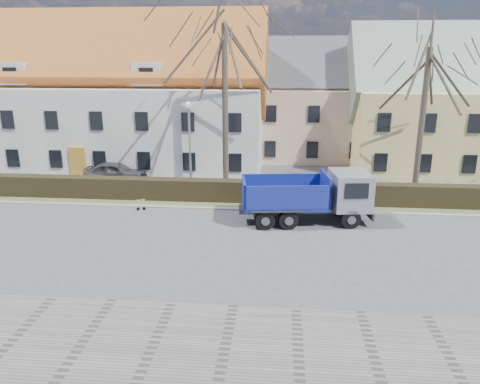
# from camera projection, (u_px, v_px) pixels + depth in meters

# --- Properties ---
(ground) EXTENTS (120.00, 120.00, 0.00)m
(ground) POSITION_uv_depth(u_px,v_px,m) (246.00, 242.00, 22.38)
(ground) COLOR #4F4F52
(sidewalk_near) EXTENTS (80.00, 5.00, 0.08)m
(sidewalk_near) POSITION_uv_depth(u_px,v_px,m) (225.00, 349.00, 14.26)
(sidewalk_near) COLOR gray
(sidewalk_near) RESTS_ON ground
(curb_far) EXTENTS (80.00, 0.30, 0.12)m
(curb_far) POSITION_uv_depth(u_px,v_px,m) (252.00, 210.00, 26.75)
(curb_far) COLOR gray
(curb_far) RESTS_ON ground
(grass_strip) EXTENTS (80.00, 3.00, 0.10)m
(grass_strip) POSITION_uv_depth(u_px,v_px,m) (254.00, 201.00, 28.28)
(grass_strip) COLOR #4F5A33
(grass_strip) RESTS_ON ground
(hedge) EXTENTS (60.00, 0.90, 1.30)m
(hedge) POSITION_uv_depth(u_px,v_px,m) (254.00, 193.00, 27.91)
(hedge) COLOR black
(hedge) RESTS_ON ground
(building_white) EXTENTS (26.80, 10.80, 9.50)m
(building_white) POSITION_uv_depth(u_px,v_px,m) (100.00, 103.00, 37.38)
(building_white) COLOR silver
(building_white) RESTS_ON ground
(building_pink) EXTENTS (10.80, 8.80, 8.00)m
(building_pink) POSITION_uv_depth(u_px,v_px,m) (311.00, 109.00, 39.96)
(building_pink) COLOR #CBA790
(building_pink) RESTS_ON ground
(building_yellow) EXTENTS (18.80, 10.80, 8.50)m
(building_yellow) POSITION_uv_depth(u_px,v_px,m) (470.00, 112.00, 36.00)
(building_yellow) COLOR #D7C576
(building_yellow) RESTS_ON ground
(tree_1) EXTENTS (9.20, 9.20, 12.65)m
(tree_1) POSITION_uv_depth(u_px,v_px,m) (225.00, 92.00, 28.83)
(tree_1) COLOR #3D342A
(tree_1) RESTS_ON ground
(tree_2) EXTENTS (8.00, 8.00, 11.00)m
(tree_2) POSITION_uv_depth(u_px,v_px,m) (423.00, 108.00, 28.04)
(tree_2) COLOR #3D342A
(tree_2) RESTS_ON ground
(dump_truck) EXTENTS (7.28, 3.48, 2.80)m
(dump_truck) POSITION_uv_depth(u_px,v_px,m) (301.00, 197.00, 24.60)
(dump_truck) COLOR navy
(dump_truck) RESTS_ON ground
(streetlight) EXTENTS (0.47, 0.47, 5.96)m
(streetlight) POSITION_uv_depth(u_px,v_px,m) (190.00, 150.00, 28.54)
(streetlight) COLOR gray
(streetlight) RESTS_ON ground
(cart_frame) EXTENTS (0.89, 0.68, 0.72)m
(cart_frame) POSITION_uv_depth(u_px,v_px,m) (137.00, 205.00, 26.65)
(cart_frame) COLOR silver
(cart_frame) RESTS_ON ground
(parked_car_a) EXTENTS (4.31, 1.82, 1.46)m
(parked_car_a) POSITION_uv_depth(u_px,v_px,m) (116.00, 172.00, 32.31)
(parked_car_a) COLOR #39383C
(parked_car_a) RESTS_ON ground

